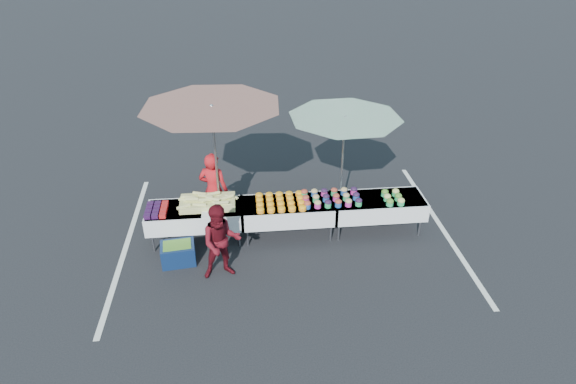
{
  "coord_description": "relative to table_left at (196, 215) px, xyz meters",
  "views": [
    {
      "loc": [
        -0.79,
        -7.94,
        5.69
      ],
      "look_at": [
        0.0,
        0.0,
        1.0
      ],
      "focal_mm": 30.0,
      "sensor_mm": 36.0,
      "label": 1
    }
  ],
  "objects": [
    {
      "name": "umbrella_left",
      "position": [
        0.45,
        0.4,
        1.84
      ],
      "size": [
        3.33,
        3.33,
        2.68
      ],
      "rotation": [
        0.0,
        0.0,
        0.33
      ],
      "color": "black",
      "rests_on": "ground"
    },
    {
      "name": "plastic_bags",
      "position": [
        0.3,
        -0.3,
        0.19
      ],
      "size": [
        0.3,
        0.25,
        0.05
      ],
      "primitive_type": "cube",
      "color": "white",
      "rests_on": "table_left"
    },
    {
      "name": "berry_punnets",
      "position": [
        -0.71,
        -0.06,
        0.21
      ],
      "size": [
        0.4,
        0.54,
        0.08
      ],
      "color": "black",
      "rests_on": "table_left"
    },
    {
      "name": "carrot_bowls",
      "position": [
        1.65,
        -0.01,
        0.22
      ],
      "size": [
        0.95,
        0.69,
        0.11
      ],
      "color": "orange",
      "rests_on": "table_center"
    },
    {
      "name": "stripe_left",
      "position": [
        -1.4,
        0.0,
        -0.58
      ],
      "size": [
        0.1,
        5.0,
        0.0
      ],
      "primitive_type": "cube",
      "color": "silver",
      "rests_on": "ground"
    },
    {
      "name": "storage_bin",
      "position": [
        -0.31,
        -0.68,
        -0.38
      ],
      "size": [
        0.66,
        0.51,
        0.4
      ],
      "rotation": [
        0.0,
        0.0,
        0.12
      ],
      "color": "#0D2045",
      "rests_on": "ground"
    },
    {
      "name": "table_left",
      "position": [
        0.0,
        0.0,
        0.0
      ],
      "size": [
        1.86,
        0.81,
        0.75
      ],
      "color": "white",
      "rests_on": "ground"
    },
    {
      "name": "table_center",
      "position": [
        1.8,
        0.0,
        0.0
      ],
      "size": [
        1.86,
        0.81,
        0.75
      ],
      "color": "white",
      "rests_on": "ground"
    },
    {
      "name": "table_right",
      "position": [
        3.6,
        0.0,
        0.0
      ],
      "size": [
        1.86,
        0.81,
        0.75
      ],
      "color": "white",
      "rests_on": "ground"
    },
    {
      "name": "ground",
      "position": [
        1.8,
        0.0,
        -0.58
      ],
      "size": [
        80.0,
        80.0,
        0.0
      ],
      "primitive_type": "plane",
      "color": "black"
    },
    {
      "name": "vendor",
      "position": [
        0.35,
        0.55,
        0.23
      ],
      "size": [
        0.68,
        0.54,
        1.62
      ],
      "primitive_type": "imported",
      "rotation": [
        0.0,
        0.0,
        2.85
      ],
      "color": "red",
      "rests_on": "ground"
    },
    {
      "name": "customer",
      "position": [
        0.52,
        -1.12,
        0.14
      ],
      "size": [
        0.77,
        0.64,
        1.44
      ],
      "primitive_type": "imported",
      "rotation": [
        0.0,
        0.0,
        0.13
      ],
      "color": "#580D16",
      "rests_on": "ground"
    },
    {
      "name": "potato_cups",
      "position": [
        2.65,
        0.0,
        0.25
      ],
      "size": [
        1.14,
        0.58,
        0.16
      ],
      "color": "#22519E",
      "rests_on": "table_right"
    },
    {
      "name": "corn_pile",
      "position": [
        0.25,
        0.04,
        0.26
      ],
      "size": [
        1.16,
        0.57,
        0.26
      ],
      "color": "#A7AF5A",
      "rests_on": "table_left"
    },
    {
      "name": "stripe_right",
      "position": [
        5.0,
        0.0,
        -0.58
      ],
      "size": [
        0.1,
        5.0,
        0.0
      ],
      "primitive_type": "cube",
      "color": "silver",
      "rests_on": "ground"
    },
    {
      "name": "umbrella_right",
      "position": [
        2.97,
        0.6,
        1.49
      ],
      "size": [
        2.85,
        2.85,
        2.28
      ],
      "rotation": [
        0.0,
        0.0,
        -0.34
      ],
      "color": "black",
      "rests_on": "ground"
    },
    {
      "name": "bean_baskets",
      "position": [
        3.86,
        -0.1,
        0.24
      ],
      "size": [
        0.36,
        0.5,
        0.15
      ],
      "color": "#29A75C",
      "rests_on": "table_right"
    }
  ]
}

